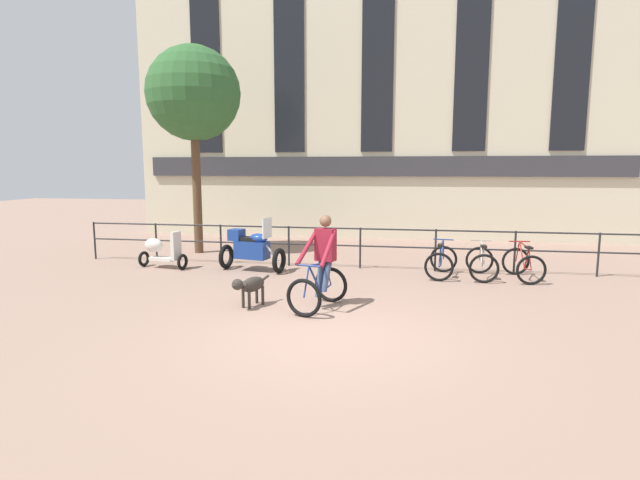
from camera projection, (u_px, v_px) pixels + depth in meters
name	position (u px, v px, depth m)	size (l,w,h in m)	color
ground_plane	(327.00, 334.00, 7.73)	(60.00, 60.00, 0.00)	#8E7060
canal_railing	(360.00, 241.00, 12.69)	(15.05, 0.05, 1.05)	#232326
building_facade	(378.00, 77.00, 17.61)	(18.00, 0.72, 11.54)	beige
cyclist_with_bike	(321.00, 267.00, 9.10)	(0.98, 1.31, 1.70)	black
dog	(250.00, 285.00, 9.17)	(0.51, 0.94, 0.59)	#332D28
parked_motorcycle	(251.00, 249.00, 12.40)	(1.71, 0.93, 1.35)	black
parked_bicycle_near_lamp	(441.00, 262.00, 11.76)	(0.83, 1.20, 0.86)	black
parked_bicycle_mid_left	(482.00, 263.00, 11.60)	(0.70, 1.13, 0.86)	black
parked_bicycle_mid_right	(523.00, 264.00, 11.44)	(0.78, 1.18, 0.86)	black
parked_scooter	(161.00, 250.00, 12.78)	(1.33, 0.62, 0.96)	black
tree_canalside_left	(194.00, 95.00, 14.49)	(2.73, 2.73, 6.06)	brown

